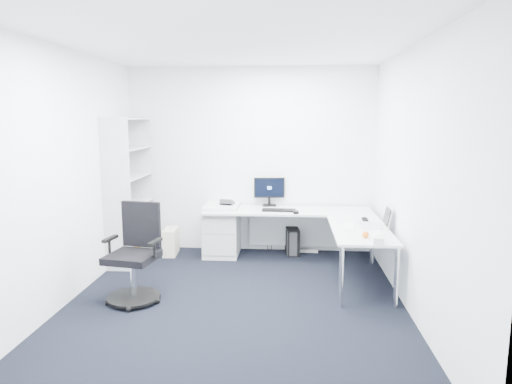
# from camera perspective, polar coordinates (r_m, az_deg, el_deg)

# --- Properties ---
(ground) EXTENTS (4.20, 4.20, 0.00)m
(ground) POSITION_cam_1_polar(r_m,az_deg,el_deg) (5.01, -2.66, -13.89)
(ground) COLOR black
(ceiling) EXTENTS (4.20, 4.20, 0.00)m
(ceiling) POSITION_cam_1_polar(r_m,az_deg,el_deg) (4.67, -2.93, 18.24)
(ceiling) COLOR white
(wall_back) EXTENTS (3.60, 0.02, 2.70)m
(wall_back) POSITION_cam_1_polar(r_m,az_deg,el_deg) (6.73, -0.62, 3.98)
(wall_back) COLOR white
(wall_back) RESTS_ON ground
(wall_front) EXTENTS (3.60, 0.02, 2.70)m
(wall_front) POSITION_cam_1_polar(r_m,az_deg,el_deg) (2.61, -8.37, -4.63)
(wall_front) COLOR white
(wall_front) RESTS_ON ground
(wall_left) EXTENTS (0.02, 4.20, 2.70)m
(wall_left) POSITION_cam_1_polar(r_m,az_deg,el_deg) (5.19, -22.95, 1.65)
(wall_left) COLOR white
(wall_left) RESTS_ON ground
(wall_right) EXTENTS (0.02, 4.20, 2.70)m
(wall_right) POSITION_cam_1_polar(r_m,az_deg,el_deg) (4.78, 19.17, 1.28)
(wall_right) COLOR white
(wall_right) RESTS_ON ground
(l_desk) EXTENTS (2.36, 1.32, 0.69)m
(l_desk) POSITION_cam_1_polar(r_m,az_deg,el_deg) (6.19, 3.95, -5.97)
(l_desk) COLOR silver
(l_desk) RESTS_ON ground
(drawer_pedestal) EXTENTS (0.48, 0.60, 0.74)m
(drawer_pedestal) POSITION_cam_1_polar(r_m,az_deg,el_deg) (6.63, -4.29, -4.70)
(drawer_pedestal) COLOR silver
(drawer_pedestal) RESTS_ON ground
(bookshelf) EXTENTS (0.38, 0.99, 1.98)m
(bookshelf) POSITION_cam_1_polar(r_m,az_deg,el_deg) (6.48, -15.58, 0.23)
(bookshelf) COLOR #BABCBC
(bookshelf) RESTS_ON ground
(task_chair) EXTENTS (0.68, 0.68, 1.06)m
(task_chair) POSITION_cam_1_polar(r_m,az_deg,el_deg) (5.09, -15.25, -7.51)
(task_chair) COLOR black
(task_chair) RESTS_ON ground
(black_pc_tower) EXTENTS (0.22, 0.41, 0.39)m
(black_pc_tower) POSITION_cam_1_polar(r_m,az_deg,el_deg) (6.73, 4.54, -6.06)
(black_pc_tower) COLOR black
(black_pc_tower) RESTS_ON ground
(beige_pc_tower) EXTENTS (0.21, 0.41, 0.38)m
(beige_pc_tower) POSITION_cam_1_polar(r_m,az_deg,el_deg) (6.78, -10.60, -6.10)
(beige_pc_tower) COLOR beige
(beige_pc_tower) RESTS_ON ground
(power_strip) EXTENTS (0.33, 0.07, 0.04)m
(power_strip) POSITION_cam_1_polar(r_m,az_deg,el_deg) (6.85, 6.37, -7.34)
(power_strip) COLOR white
(power_strip) RESTS_ON ground
(monitor) EXTENTS (0.46, 0.19, 0.43)m
(monitor) POSITION_cam_1_polar(r_m,az_deg,el_deg) (6.67, 1.67, 0.08)
(monitor) COLOR black
(monitor) RESTS_ON l_desk
(black_keyboard) EXTENTS (0.47, 0.18, 0.02)m
(black_keyboard) POSITION_cam_1_polar(r_m,az_deg,el_deg) (6.34, 2.87, -2.29)
(black_keyboard) COLOR black
(black_keyboard) RESTS_ON l_desk
(mouse) EXTENTS (0.08, 0.12, 0.04)m
(mouse) POSITION_cam_1_polar(r_m,az_deg,el_deg) (6.20, 5.00, -2.53)
(mouse) COLOR black
(mouse) RESTS_ON l_desk
(desk_phone) EXTENTS (0.22, 0.22, 0.13)m
(desk_phone) POSITION_cam_1_polar(r_m,az_deg,el_deg) (6.55, -3.61, -1.46)
(desk_phone) COLOR #2E2E30
(desk_phone) RESTS_ON l_desk
(laptop) EXTENTS (0.36, 0.35, 0.24)m
(laptop) POSITION_cam_1_polar(r_m,az_deg,el_deg) (5.60, 14.02, -2.95)
(laptop) COLOR white
(laptop) RESTS_ON l_desk
(white_keyboard) EXTENTS (0.19, 0.44, 0.01)m
(white_keyboard) POSITION_cam_1_polar(r_m,az_deg,el_deg) (5.53, 11.56, -4.25)
(white_keyboard) COLOR white
(white_keyboard) RESTS_ON l_desk
(headphones) EXTENTS (0.11, 0.17, 0.04)m
(headphones) POSITION_cam_1_polar(r_m,az_deg,el_deg) (5.92, 13.46, -3.26)
(headphones) COLOR black
(headphones) RESTS_ON l_desk
(orange_fruit) EXTENTS (0.07, 0.07, 0.07)m
(orange_fruit) POSITION_cam_1_polar(r_m,az_deg,el_deg) (5.08, 13.53, -5.21)
(orange_fruit) COLOR orange
(orange_fruit) RESTS_ON l_desk
(tissue_box) EXTENTS (0.12, 0.21, 0.07)m
(tissue_box) POSITION_cam_1_polar(r_m,az_deg,el_deg) (4.92, 14.92, -5.72)
(tissue_box) COLOR white
(tissue_box) RESTS_ON l_desk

